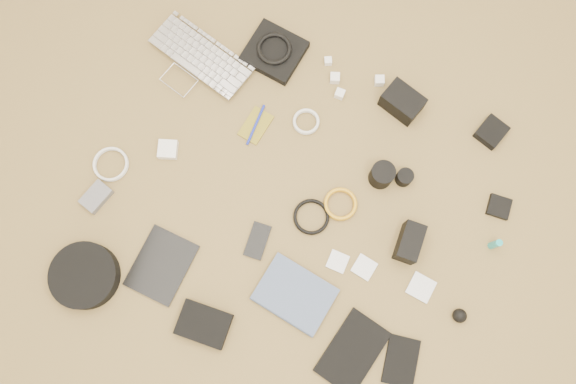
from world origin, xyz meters
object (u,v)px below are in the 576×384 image
(paperback, at_px, (281,318))
(phone, at_px, (258,241))
(headphone_case, at_px, (85,276))
(tablet, at_px, (162,265))
(dslr_camera, at_px, (402,102))
(laptop, at_px, (192,67))

(paperback, bearing_deg, phone, 48.46)
(headphone_case, bearing_deg, paperback, 3.91)
(tablet, height_order, paperback, paperback)
(phone, bearing_deg, headphone_case, -150.15)
(dslr_camera, xyz_separation_m, paperback, (-0.20, -0.81, -0.03))
(dslr_camera, xyz_separation_m, headphone_case, (-0.85, -0.86, -0.01))
(laptop, relative_size, tablet, 1.69)
(headphone_case, xyz_separation_m, paperback, (0.65, 0.04, -0.02))
(headphone_case, bearing_deg, laptop, 82.63)
(phone, bearing_deg, laptop, 129.27)
(dslr_camera, bearing_deg, phone, -96.44)
(laptop, xyz_separation_m, headphone_case, (-0.10, -0.79, 0.02))
(dslr_camera, bearing_deg, paperback, -80.20)
(laptop, xyz_separation_m, dslr_camera, (0.75, 0.07, 0.02))
(headphone_case, distance_m, paperback, 0.65)
(paperback, bearing_deg, dslr_camera, 1.39)
(tablet, distance_m, headphone_case, 0.24)
(paperback, bearing_deg, tablet, 97.78)
(laptop, bearing_deg, dslr_camera, 26.81)
(tablet, height_order, phone, same)
(phone, xyz_separation_m, headphone_case, (-0.50, -0.26, 0.03))
(dslr_camera, distance_m, paperback, 0.84)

